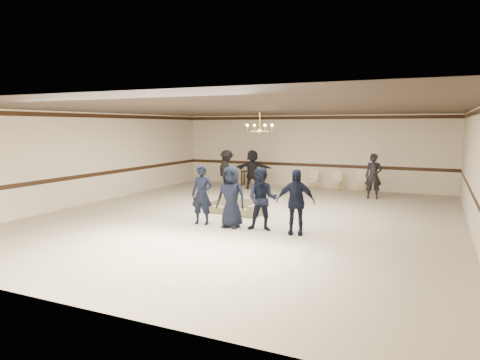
{
  "coord_description": "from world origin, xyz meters",
  "views": [
    {
      "loc": [
        5.12,
        -11.65,
        2.74
      ],
      "look_at": [
        0.01,
        -0.5,
        1.19
      ],
      "focal_mm": 32.31,
      "sensor_mm": 36.0,
      "label": 1
    }
  ],
  "objects_px": {
    "adult_left": "(227,170)",
    "banquet_chair_right": "(361,183)",
    "boy_b": "(231,197)",
    "console_table": "(250,178)",
    "boy_a": "(202,195)",
    "boy_c": "(262,199)",
    "settee": "(234,205)",
    "adult_mid": "(253,169)",
    "adult_right": "(374,176)",
    "boy_d": "(295,202)",
    "chandelier": "(260,121)",
    "banquet_chair_left": "(313,180)",
    "banquet_chair_mid": "(336,181)"
  },
  "relations": [
    {
      "from": "boy_b",
      "to": "boy_c",
      "type": "distance_m",
      "value": 0.9
    },
    {
      "from": "adult_right",
      "to": "boy_b",
      "type": "bearing_deg",
      "value": -121.31
    },
    {
      "from": "settee",
      "to": "boy_b",
      "type": "bearing_deg",
      "value": -58.97
    },
    {
      "from": "boy_b",
      "to": "console_table",
      "type": "relative_size",
      "value": 2.06
    },
    {
      "from": "console_table",
      "to": "boy_c",
      "type": "bearing_deg",
      "value": -60.63
    },
    {
      "from": "chandelier",
      "to": "boy_a",
      "type": "distance_m",
      "value": 3.2
    },
    {
      "from": "boy_a",
      "to": "banquet_chair_left",
      "type": "distance_m",
      "value": 7.67
    },
    {
      "from": "adult_right",
      "to": "adult_mid",
      "type": "bearing_deg",
      "value": 168.3
    },
    {
      "from": "boy_c",
      "to": "adult_mid",
      "type": "relative_size",
      "value": 0.97
    },
    {
      "from": "banquet_chair_left",
      "to": "adult_left",
      "type": "bearing_deg",
      "value": -157.8
    },
    {
      "from": "boy_d",
      "to": "settee",
      "type": "distance_m",
      "value": 3.09
    },
    {
      "from": "boy_b",
      "to": "console_table",
      "type": "distance_m",
      "value": 8.29
    },
    {
      "from": "console_table",
      "to": "banquet_chair_right",
      "type": "bearing_deg",
      "value": 1.66
    },
    {
      "from": "adult_mid",
      "to": "banquet_chair_left",
      "type": "bearing_deg",
      "value": -170.45
    },
    {
      "from": "adult_right",
      "to": "boy_c",
      "type": "bearing_deg",
      "value": -114.23
    },
    {
      "from": "boy_a",
      "to": "console_table",
      "type": "distance_m",
      "value": 8.03
    },
    {
      "from": "chandelier",
      "to": "boy_a",
      "type": "bearing_deg",
      "value": -108.12
    },
    {
      "from": "banquet_chair_mid",
      "to": "adult_mid",
      "type": "bearing_deg",
      "value": -166.3
    },
    {
      "from": "settee",
      "to": "banquet_chair_right",
      "type": "xyz_separation_m",
      "value": [
        2.93,
        5.9,
        0.16
      ]
    },
    {
      "from": "boy_a",
      "to": "adult_left",
      "type": "height_order",
      "value": "adult_left"
    },
    {
      "from": "adult_right",
      "to": "banquet_chair_right",
      "type": "bearing_deg",
      "value": 111.04
    },
    {
      "from": "boy_d",
      "to": "adult_left",
      "type": "bearing_deg",
      "value": 115.7
    },
    {
      "from": "banquet_chair_mid",
      "to": "console_table",
      "type": "relative_size",
      "value": 1.06
    },
    {
      "from": "adult_mid",
      "to": "adult_right",
      "type": "bearing_deg",
      "value": 166.79
    },
    {
      "from": "adult_mid",
      "to": "banquet_chair_left",
      "type": "height_order",
      "value": "adult_mid"
    },
    {
      "from": "boy_a",
      "to": "adult_right",
      "type": "relative_size",
      "value": 0.97
    },
    {
      "from": "chandelier",
      "to": "banquet_chair_left",
      "type": "bearing_deg",
      "value": 86.34
    },
    {
      "from": "boy_c",
      "to": "banquet_chair_mid",
      "type": "bearing_deg",
      "value": 75.95
    },
    {
      "from": "boy_a",
      "to": "adult_mid",
      "type": "relative_size",
      "value": 0.97
    },
    {
      "from": "adult_left",
      "to": "adult_mid",
      "type": "distance_m",
      "value": 1.14
    },
    {
      "from": "adult_mid",
      "to": "banquet_chair_left",
      "type": "xyz_separation_m",
      "value": [
        2.45,
        0.81,
        -0.43
      ]
    },
    {
      "from": "boy_c",
      "to": "adult_right",
      "type": "distance_m",
      "value": 6.67
    },
    {
      "from": "settee",
      "to": "adult_mid",
      "type": "bearing_deg",
      "value": 114.32
    },
    {
      "from": "banquet_chair_right",
      "to": "banquet_chair_left",
      "type": "bearing_deg",
      "value": -176.47
    },
    {
      "from": "adult_left",
      "to": "banquet_chair_right",
      "type": "relative_size",
      "value": 2.01
    },
    {
      "from": "adult_right",
      "to": "chandelier",
      "type": "bearing_deg",
      "value": -133.71
    },
    {
      "from": "adult_left",
      "to": "adult_right",
      "type": "relative_size",
      "value": 1.0
    },
    {
      "from": "chandelier",
      "to": "adult_left",
      "type": "bearing_deg",
      "value": 128.91
    },
    {
      "from": "chandelier",
      "to": "settee",
      "type": "xyz_separation_m",
      "value": [
        -0.59,
        -0.66,
        -2.61
      ]
    },
    {
      "from": "boy_d",
      "to": "adult_right",
      "type": "relative_size",
      "value": 0.97
    },
    {
      "from": "adult_left",
      "to": "console_table",
      "type": "distance_m",
      "value": 1.82
    },
    {
      "from": "boy_a",
      "to": "banquet_chair_mid",
      "type": "distance_m",
      "value": 7.88
    },
    {
      "from": "banquet_chair_left",
      "to": "settee",
      "type": "bearing_deg",
      "value": -100.98
    },
    {
      "from": "boy_a",
      "to": "console_table",
      "type": "relative_size",
      "value": 2.06
    },
    {
      "from": "settee",
      "to": "adult_mid",
      "type": "height_order",
      "value": "adult_mid"
    },
    {
      "from": "boy_d",
      "to": "console_table",
      "type": "distance_m",
      "value": 9.05
    },
    {
      "from": "boy_a",
      "to": "boy_c",
      "type": "relative_size",
      "value": 1.0
    },
    {
      "from": "banquet_chair_left",
      "to": "banquet_chair_mid",
      "type": "xyz_separation_m",
      "value": [
        1.0,
        0.0,
        0.0
      ]
    },
    {
      "from": "chandelier",
      "to": "boy_c",
      "type": "distance_m",
      "value": 3.28
    },
    {
      "from": "boy_c",
      "to": "boy_a",
      "type": "bearing_deg",
      "value": 168.23
    }
  ]
}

